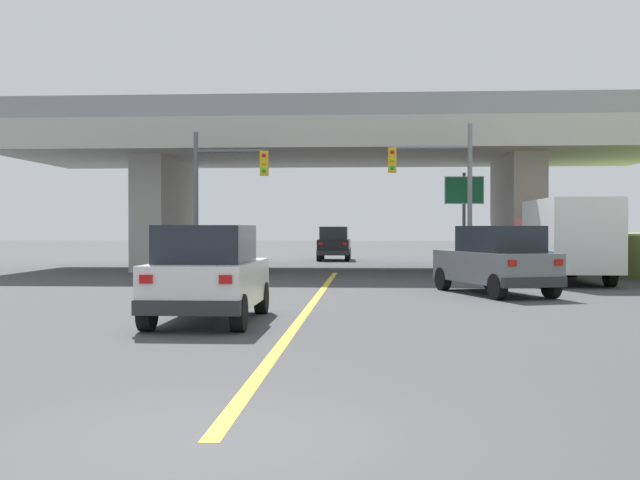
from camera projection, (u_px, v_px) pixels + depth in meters
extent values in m
plane|color=#424244|center=(338.00, 269.00, 37.38)|extent=(160.00, 160.00, 0.00)
cube|color=#B7B5AD|center=(338.00, 145.00, 37.28)|extent=(30.17, 10.92, 1.29)
cube|color=#A8A69F|center=(164.00, 214.00, 37.85)|extent=(1.45, 6.55, 5.21)
cube|color=#A8A69F|center=(517.00, 214.00, 36.82)|extent=(1.45, 6.55, 5.21)
cube|color=gray|center=(333.00, 104.00, 31.97)|extent=(30.17, 0.20, 0.90)
cube|color=gray|center=(342.00, 135.00, 42.56)|extent=(30.17, 0.20, 0.90)
cube|color=yellow|center=(313.00, 302.00, 20.81)|extent=(0.20, 27.17, 0.01)
cube|color=silver|center=(210.00, 283.00, 16.59)|extent=(1.96, 4.29, 0.90)
cube|color=#1E232D|center=(206.00, 244.00, 16.26)|extent=(1.72, 2.36, 0.76)
cube|color=#2D2D30|center=(187.00, 308.00, 14.51)|extent=(2.00, 0.20, 0.28)
cube|color=red|center=(146.00, 279.00, 14.47)|extent=(0.24, 0.06, 0.16)
cube|color=red|center=(226.00, 279.00, 14.38)|extent=(0.24, 0.06, 0.16)
cylinder|color=black|center=(186.00, 298.00, 18.24)|extent=(0.26, 0.72, 0.72)
cylinder|color=black|center=(262.00, 298.00, 18.13)|extent=(0.26, 0.72, 0.72)
cylinder|color=black|center=(147.00, 312.00, 15.06)|extent=(0.26, 0.72, 0.72)
cylinder|color=black|center=(239.00, 313.00, 14.95)|extent=(0.26, 0.72, 0.72)
cube|color=slate|center=(494.00, 267.00, 23.43)|extent=(3.28, 4.97, 0.90)
cube|color=#1E232D|center=(500.00, 239.00, 23.08)|extent=(2.38, 2.93, 0.76)
cube|color=#2D2D30|center=(534.00, 282.00, 21.26)|extent=(1.86, 0.82, 0.28)
cube|color=red|center=(512.00, 263.00, 21.00)|extent=(0.25, 0.14, 0.16)
cube|color=red|center=(559.00, 262.00, 21.38)|extent=(0.25, 0.14, 0.16)
cylinder|color=black|center=(443.00, 279.00, 24.90)|extent=(0.48, 0.77, 0.72)
cylinder|color=black|center=(491.00, 278.00, 25.35)|extent=(0.48, 0.77, 0.72)
cylinder|color=black|center=(497.00, 287.00, 21.52)|extent=(0.48, 0.77, 0.72)
cylinder|color=black|center=(551.00, 286.00, 21.97)|extent=(0.48, 0.77, 0.72)
cube|color=red|center=(547.00, 242.00, 31.47)|extent=(2.20, 2.00, 1.90)
cube|color=white|center=(570.00, 235.00, 27.82)|extent=(2.31, 5.31, 2.51)
cube|color=#195999|center=(570.00, 253.00, 27.83)|extent=(2.33, 5.20, 0.24)
cylinder|color=black|center=(521.00, 266.00, 31.55)|extent=(0.30, 0.90, 0.90)
cylinder|color=black|center=(572.00, 266.00, 31.43)|extent=(0.30, 0.90, 0.90)
cylinder|color=black|center=(549.00, 273.00, 26.58)|extent=(0.30, 0.90, 0.90)
cylinder|color=black|center=(610.00, 273.00, 26.46)|extent=(0.30, 0.90, 0.90)
cube|color=black|center=(334.00, 247.00, 47.70)|extent=(1.84, 4.23, 0.90)
cube|color=#1E232D|center=(334.00, 233.00, 47.37)|extent=(1.62, 2.33, 0.76)
cube|color=#2D2D30|center=(333.00, 253.00, 45.64)|extent=(1.88, 0.20, 0.28)
cube|color=red|center=(321.00, 244.00, 45.61)|extent=(0.24, 0.06, 0.16)
cube|color=red|center=(345.00, 244.00, 45.52)|extent=(0.24, 0.06, 0.16)
cylinder|color=black|center=(322.00, 253.00, 49.32)|extent=(0.26, 0.72, 0.72)
cylinder|color=black|center=(349.00, 253.00, 49.22)|extent=(0.26, 0.72, 0.72)
cylinder|color=black|center=(319.00, 255.00, 46.19)|extent=(0.26, 0.72, 0.72)
cylinder|color=black|center=(347.00, 255.00, 46.09)|extent=(0.26, 0.72, 0.72)
cylinder|color=slate|center=(470.00, 201.00, 30.36)|extent=(0.18, 0.18, 5.95)
cylinder|color=slate|center=(431.00, 147.00, 30.42)|extent=(2.97, 0.12, 0.12)
cube|color=gold|center=(392.00, 160.00, 30.52)|extent=(0.32, 0.26, 0.96)
sphere|color=red|center=(392.00, 152.00, 30.36)|extent=(0.16, 0.16, 0.16)
sphere|color=gold|center=(392.00, 160.00, 30.37)|extent=(0.16, 0.16, 0.16)
sphere|color=green|center=(392.00, 168.00, 30.37)|extent=(0.16, 0.16, 0.16)
cylinder|color=#56595E|center=(196.00, 205.00, 31.10)|extent=(0.18, 0.18, 5.71)
cylinder|color=#56595E|center=(230.00, 151.00, 30.98)|extent=(2.70, 0.12, 0.12)
cube|color=gold|center=(264.00, 163.00, 30.91)|extent=(0.32, 0.26, 0.96)
sphere|color=red|center=(264.00, 155.00, 30.75)|extent=(0.16, 0.16, 0.16)
sphere|color=gold|center=(264.00, 163.00, 30.76)|extent=(0.16, 0.16, 0.16)
sphere|color=green|center=(264.00, 171.00, 30.76)|extent=(0.16, 0.16, 0.16)
cylinder|color=#56595E|center=(464.00, 223.00, 34.44)|extent=(0.14, 0.14, 4.35)
cube|color=#146638|center=(464.00, 190.00, 34.36)|extent=(1.62, 0.08, 1.12)
cube|color=white|center=(464.00, 190.00, 34.35)|extent=(1.70, 0.04, 1.20)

